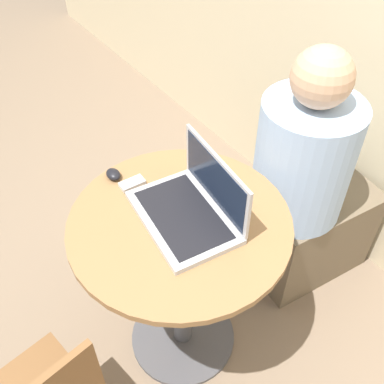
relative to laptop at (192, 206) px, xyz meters
name	(u,v)px	position (x,y,z in m)	size (l,w,h in m)	color
ground_plane	(183,337)	(0.00, -0.05, -0.81)	(12.00, 12.00, 0.00)	#7F6B56
round_table	(181,263)	(0.00, -0.05, -0.27)	(0.73, 0.73, 0.77)	#4C4C51
laptop	(192,206)	(0.00, 0.00, 0.00)	(0.40, 0.29, 0.21)	#B7B7BC
cell_phone	(132,183)	(-0.24, -0.09, -0.03)	(0.05, 0.09, 0.02)	silver
computer_mouse	(113,174)	(-0.31, -0.12, -0.03)	(0.06, 0.05, 0.03)	black
person_seated	(307,196)	(-0.02, 0.62, -0.32)	(0.41, 0.61, 1.19)	brown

